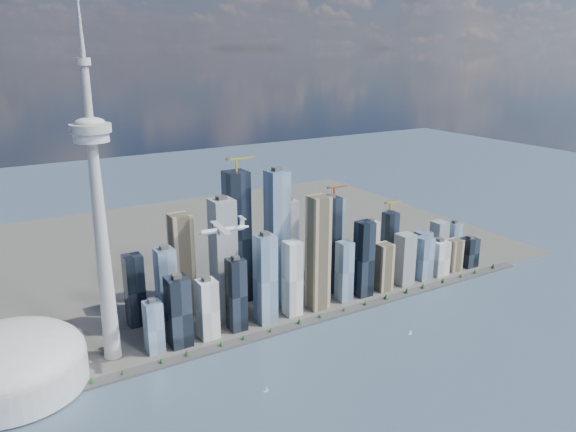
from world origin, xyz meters
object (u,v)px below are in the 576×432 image
sailboat_west (266,390)px  needle_tower (99,212)px  dome_stadium (11,363)px  airplane (223,229)px  sailboat_east (410,332)px

sailboat_west → needle_tower: bearing=145.7°
dome_stadium → needle_tower: bearing=4.1°
dome_stadium → airplane: airplane is taller
airplane → sailboat_west: 231.98m
airplane → sailboat_west: (19.64, -83.50, -215.53)m
sailboat_east → sailboat_west: bearing=-167.3°
dome_stadium → airplane: bearing=-21.0°
airplane → sailboat_west: size_ratio=7.47×
dome_stadium → sailboat_west: size_ratio=19.77×
sailboat_east → airplane: bearing=177.0°
needle_tower → sailboat_west: (159.68, -201.05, -232.59)m
needle_tower → sailboat_west: 346.44m
needle_tower → sailboat_east: bearing=-22.1°
needle_tower → sailboat_east: size_ratio=52.15×
airplane → sailboat_east: airplane is taller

